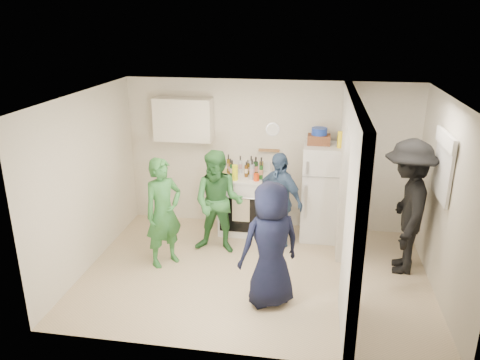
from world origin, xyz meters
name	(u,v)px	position (x,y,z in m)	size (l,w,h in m)	color
floor	(255,273)	(0.00, 0.00, 0.00)	(4.80, 4.80, 0.00)	#CAB28E
wall_back	(269,155)	(0.00, 1.70, 1.25)	(4.80, 4.80, 0.00)	silver
wall_front	(234,251)	(0.00, -1.70, 1.25)	(4.80, 4.80, 0.00)	silver
wall_left	(87,181)	(-2.40, 0.00, 1.25)	(3.40, 3.40, 0.00)	silver
wall_right	(446,202)	(2.40, 0.00, 1.25)	(3.40, 3.40, 0.00)	silver
ceiling	(257,97)	(0.00, 0.00, 2.50)	(4.80, 4.80, 0.00)	white
partition_pier_back	(344,170)	(1.20, 1.10, 1.25)	(0.12, 1.20, 2.50)	silver
partition_pier_front	(354,233)	(1.20, -1.10, 1.25)	(0.12, 1.20, 2.50)	silver
partition_header	(355,116)	(1.20, 0.00, 2.30)	(0.12, 1.00, 0.40)	silver
stove	(244,204)	(-0.36, 1.37, 0.49)	(0.82, 0.68, 0.98)	white
upper_cabinet	(184,119)	(-1.40, 1.52, 1.85)	(0.95, 0.34, 0.70)	silver
fridge	(322,192)	(0.90, 1.34, 0.78)	(0.64, 0.62, 1.56)	silver
wicker_basket	(319,139)	(0.80, 1.39, 1.64)	(0.35, 0.25, 0.15)	brown
blue_bowl	(319,131)	(0.80, 1.39, 1.77)	(0.24, 0.24, 0.11)	#163299
yellow_cup_stack_top	(340,140)	(1.12, 1.24, 1.69)	(0.09, 0.09, 0.25)	yellow
wall_clock	(273,129)	(0.05, 1.68, 1.70)	(0.22, 0.22, 0.03)	white
spice_shelf	(269,150)	(0.00, 1.65, 1.35)	(0.35, 0.08, 0.03)	olive
nook_window	(445,167)	(2.38, 0.20, 1.65)	(0.03, 0.70, 0.80)	black
nook_window_frame	(444,167)	(2.36, 0.20, 1.65)	(0.04, 0.76, 0.86)	white
nook_valance	(446,140)	(2.34, 0.20, 2.00)	(0.04, 0.82, 0.18)	white
yellow_cup_stack_stove	(235,173)	(-0.48, 1.15, 1.10)	(0.09, 0.09, 0.25)	#F0FE15
red_cup	(256,177)	(-0.14, 1.17, 1.04)	(0.09, 0.09, 0.12)	red
person_green_left	(164,212)	(-1.34, 0.09, 0.81)	(0.59, 0.39, 1.61)	#327D41
person_green_center	(218,203)	(-0.64, 0.59, 0.80)	(0.78, 0.61, 1.60)	#32733F
person_denim	(278,200)	(0.23, 0.93, 0.76)	(0.90, 0.37, 1.53)	#3C5984
person_navy	(270,245)	(0.27, -0.66, 0.81)	(0.79, 0.51, 1.62)	black
person_nook	(407,207)	(2.04, 0.47, 0.96)	(1.24, 0.71, 1.92)	black
bottle_a	(228,164)	(-0.65, 1.47, 1.14)	(0.06, 0.06, 0.32)	brown
bottle_b	(232,169)	(-0.56, 1.30, 1.12)	(0.07, 0.07, 0.28)	#184921
bottle_c	(240,164)	(-0.46, 1.52, 1.12)	(0.06, 0.06, 0.29)	silver
bottle_d	(246,169)	(-0.33, 1.34, 1.11)	(0.06, 0.06, 0.26)	#5B360F
bottle_e	(251,165)	(-0.28, 1.53, 1.13)	(0.07, 0.07, 0.30)	#B0BAC2
bottle_f	(256,167)	(-0.18, 1.39, 1.14)	(0.08, 0.08, 0.33)	#143819
bottle_g	(261,166)	(-0.11, 1.49, 1.13)	(0.07, 0.07, 0.30)	olive
bottle_h	(225,169)	(-0.67, 1.23, 1.13)	(0.06, 0.06, 0.31)	#ABB5B8
bottle_i	(248,167)	(-0.32, 1.47, 1.10)	(0.06, 0.06, 0.24)	#5A490F
bottle_j	(261,170)	(-0.08, 1.25, 1.13)	(0.06, 0.06, 0.30)	#1D541D
bottle_k	(230,167)	(-0.60, 1.39, 1.12)	(0.06, 0.06, 0.28)	brown
bottle_l	(252,169)	(-0.22, 1.24, 1.14)	(0.08, 0.08, 0.33)	#8E909D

